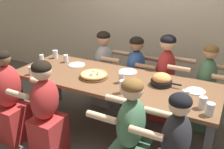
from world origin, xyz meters
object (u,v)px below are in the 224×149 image
at_px(cocktail_glass_blue, 66,59).
at_px(diner_near_midright, 130,139).
at_px(pizza_board_main, 94,75).
at_px(drinking_glass_a, 42,59).
at_px(drinking_glass_f, 210,110).
at_px(drinking_glass_c, 185,97).
at_px(empty_plate_a, 128,72).
at_px(empty_plate_c, 77,65).
at_px(empty_plate_b, 196,91).
at_px(diner_far_midleft, 104,71).
at_px(drinking_glass_d, 123,87).
at_px(diner_far_center, 135,78).
at_px(drinking_glass_e, 55,54).
at_px(diner_far_right, 205,92).
at_px(drinking_glass_b, 203,103).
at_px(diner_near_left, 10,101).
at_px(diner_near_midleft, 46,112).
at_px(drinking_glass_h, 31,71).
at_px(diner_far_midright, 165,81).
at_px(drinking_glass_g, 122,78).
at_px(skillet_bowl, 162,80).

relative_size(cocktail_glass_blue, diner_near_midright, 0.12).
height_order(pizza_board_main, diner_near_midright, diner_near_midright).
bearing_deg(drinking_glass_a, drinking_glass_f, -9.39).
bearing_deg(drinking_glass_c, diner_near_midright, -126.74).
distance_m(empty_plate_a, empty_plate_c, 0.72).
xyz_separation_m(empty_plate_b, diner_far_midleft, (-1.43, 0.56, -0.24)).
bearing_deg(drinking_glass_d, pizza_board_main, 156.32).
bearing_deg(cocktail_glass_blue, diner_far_center, 27.69).
distance_m(empty_plate_a, empty_plate_b, 0.88).
relative_size(drinking_glass_e, diner_far_right, 0.10).
bearing_deg(diner_far_right, empty_plate_b, -4.14).
bearing_deg(empty_plate_c, diner_near_midright, -35.63).
distance_m(drinking_glass_b, drinking_glass_c, 0.17).
height_order(diner_far_midleft, diner_near_midright, diner_far_midleft).
relative_size(cocktail_glass_blue, drinking_glass_b, 1.16).
bearing_deg(diner_near_left, diner_far_right, -56.64).
bearing_deg(diner_near_left, drinking_glass_c, -75.88).
height_order(drinking_glass_a, diner_near_left, diner_near_left).
relative_size(drinking_glass_d, diner_near_midleft, 0.13).
bearing_deg(drinking_glass_h, diner_far_midright, 36.16).
height_order(drinking_glass_a, drinking_glass_e, drinking_glass_e).
height_order(empty_plate_a, diner_far_midright, diner_far_midright).
distance_m(drinking_glass_d, diner_far_right, 1.23).
distance_m(diner_near_midleft, diner_far_center, 1.42).
xyz_separation_m(empty_plate_c, diner_near_midright, (1.17, -0.84, -0.25)).
bearing_deg(drinking_glass_g, diner_far_midleft, 131.43).
relative_size(cocktail_glass_blue, diner_far_midright, 0.11).
bearing_deg(drinking_glass_b, diner_far_right, 94.79).
bearing_deg(drinking_glass_g, drinking_glass_h, -164.40).
relative_size(pizza_board_main, drinking_glass_g, 2.99).
xyz_separation_m(drinking_glass_b, drinking_glass_c, (-0.17, 0.05, -0.00)).
relative_size(empty_plate_b, diner_near_midleft, 0.18).
bearing_deg(empty_plate_b, empty_plate_c, 177.40).
bearing_deg(drinking_glass_f, diner_far_midright, 124.47).
bearing_deg(diner_far_midleft, diner_far_midright, 90.00).
relative_size(skillet_bowl, drinking_glass_a, 3.19).
height_order(empty_plate_c, drinking_glass_c, drinking_glass_c).
bearing_deg(drinking_glass_g, drinking_glass_a, 175.21).
height_order(drinking_glass_f, diner_near_left, diner_near_left).
bearing_deg(skillet_bowl, drinking_glass_d, -128.29).
bearing_deg(drinking_glass_e, diner_far_midright, 13.84).
height_order(skillet_bowl, diner_far_midleft, diner_far_midleft).
xyz_separation_m(drinking_glass_c, drinking_glass_h, (-1.83, -0.18, -0.01)).
height_order(diner_far_midleft, diner_near_left, diner_near_left).
distance_m(empty_plate_c, drinking_glass_c, 1.57).
relative_size(pizza_board_main, diner_near_left, 0.30).
relative_size(empty_plate_a, empty_plate_b, 1.15).
xyz_separation_m(empty_plate_c, drinking_glass_g, (0.78, -0.23, 0.05)).
bearing_deg(diner_far_right, diner_near_midleft, -47.59).
distance_m(empty_plate_c, diner_near_midright, 1.46).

